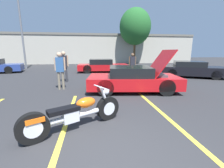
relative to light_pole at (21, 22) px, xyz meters
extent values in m
plane|color=#2D2D30|center=(7.12, -15.24, -4.75)|extent=(80.00, 80.00, 0.00)
cube|color=yellow|center=(6.20, -13.90, -4.75)|extent=(0.12, 5.56, 0.01)
cube|color=yellow|center=(9.02, -13.90, -4.75)|extent=(0.12, 5.56, 0.01)
cube|color=#B2AD9E|center=(7.12, 7.39, -2.55)|extent=(32.00, 4.00, 4.40)
cube|color=slate|center=(7.12, 7.39, -0.50)|extent=(32.00, 4.20, 0.30)
cylinder|color=slate|center=(-0.07, 0.00, -0.39)|extent=(0.18, 0.18, 8.73)
cylinder|color=brown|center=(13.13, 3.91, -3.10)|extent=(0.32, 0.32, 3.30)
ellipsoid|color=#236028|center=(13.13, 3.91, 0.41)|extent=(4.31, 4.31, 4.96)
cylinder|color=black|center=(7.32, -13.49, -4.42)|extent=(0.65, 0.45, 0.66)
cylinder|color=black|center=(5.68, -14.38, -4.42)|extent=(0.65, 0.45, 0.66)
cylinder|color=silver|center=(7.32, -13.49, -4.42)|extent=(0.40, 0.32, 0.36)
cylinder|color=silver|center=(5.68, -14.38, -4.42)|extent=(0.40, 0.32, 0.36)
cylinder|color=silver|center=(6.50, -13.94, -4.41)|extent=(1.45, 0.86, 0.12)
cube|color=silver|center=(6.38, -14.00, -4.37)|extent=(0.43, 0.38, 0.28)
ellipsoid|color=orange|center=(6.75, -13.80, -4.13)|extent=(0.57, 0.49, 0.26)
cube|color=black|center=(6.25, -14.07, -4.19)|extent=(0.75, 0.57, 0.10)
cube|color=orange|center=(5.72, -14.36, -4.24)|extent=(0.42, 0.37, 0.10)
cylinder|color=silver|center=(7.24, -13.54, -4.10)|extent=(0.30, 0.21, 0.63)
cylinder|color=silver|center=(7.14, -13.59, -3.81)|extent=(0.37, 0.63, 0.04)
sphere|color=silver|center=(7.28, -13.51, -3.95)|extent=(0.16, 0.16, 0.16)
cylinder|color=silver|center=(6.08, -14.04, -4.47)|extent=(1.11, 0.66, 0.09)
cube|color=red|center=(8.86, -10.62, -4.29)|extent=(4.38, 2.42, 0.53)
cube|color=black|center=(8.70, -10.60, -3.81)|extent=(2.08, 1.93, 0.43)
cylinder|color=black|center=(10.03, -11.62, -4.40)|extent=(0.74, 0.31, 0.71)
cylinder|color=black|center=(10.25, -9.96, -4.40)|extent=(0.74, 0.31, 0.71)
cylinder|color=black|center=(7.47, -11.28, -4.40)|extent=(0.74, 0.31, 0.71)
cylinder|color=black|center=(7.69, -9.62, -4.40)|extent=(0.74, 0.31, 0.71)
cube|color=red|center=(10.04, -10.77, -3.43)|extent=(1.09, 1.84, 1.22)
cube|color=#4C4C51|center=(10.00, -10.77, -4.07)|extent=(0.73, 1.11, 0.28)
cylinder|color=black|center=(0.00, -3.68, -4.44)|extent=(0.66, 0.35, 0.63)
cylinder|color=black|center=(-0.31, -2.21, -4.44)|extent=(0.66, 0.35, 0.63)
cube|color=red|center=(7.97, -3.82, -4.30)|extent=(4.46, 1.94, 0.51)
cube|color=black|center=(7.80, -3.81, -3.82)|extent=(2.04, 1.66, 0.45)
cylinder|color=black|center=(9.29, -4.64, -4.40)|extent=(0.72, 0.25, 0.71)
cylinder|color=black|center=(9.36, -3.12, -4.40)|extent=(0.72, 0.25, 0.71)
cylinder|color=black|center=(6.58, -4.52, -4.40)|extent=(0.72, 0.25, 0.71)
cylinder|color=black|center=(6.65, -3.00, -4.40)|extent=(0.72, 0.25, 0.71)
cube|color=black|center=(14.18, -7.34, -4.28)|extent=(4.81, 3.59, 0.60)
cube|color=black|center=(14.02, -7.26, -3.79)|extent=(2.52, 2.39, 0.37)
cylinder|color=black|center=(15.06, -8.68, -4.43)|extent=(0.67, 0.47, 0.64)
cylinder|color=black|center=(15.78, -7.15, -4.43)|extent=(0.67, 0.47, 0.64)
cylinder|color=black|center=(12.58, -7.52, -4.43)|extent=(0.67, 0.47, 0.64)
cylinder|color=black|center=(13.29, -5.99, -4.43)|extent=(0.67, 0.47, 0.64)
cylinder|color=gray|center=(5.31, -9.85, -4.31)|extent=(0.12, 0.12, 0.88)
cylinder|color=gray|center=(5.51, -9.85, -4.31)|extent=(0.12, 0.12, 0.88)
cube|color=#335B93|center=(5.41, -9.85, -3.52)|extent=(0.36, 0.20, 0.70)
cylinder|color=tan|center=(5.19, -9.85, -3.49)|extent=(0.08, 0.08, 0.63)
cylinder|color=tan|center=(5.63, -9.85, -3.49)|extent=(0.08, 0.08, 0.63)
sphere|color=tan|center=(5.41, -9.85, -3.06)|extent=(0.24, 0.24, 0.24)
cylinder|color=#38476B|center=(9.76, -6.82, -4.34)|extent=(0.12, 0.12, 0.83)
cylinder|color=#38476B|center=(9.96, -6.82, -4.34)|extent=(0.12, 0.12, 0.83)
cube|color=#26262D|center=(9.86, -6.82, -3.59)|extent=(0.36, 0.20, 0.66)
cylinder|color=brown|center=(9.64, -6.82, -3.56)|extent=(0.08, 0.08, 0.59)
cylinder|color=brown|center=(10.08, -6.82, -3.56)|extent=(0.08, 0.08, 0.59)
sphere|color=brown|center=(9.86, -6.82, -3.15)|extent=(0.23, 0.23, 0.23)
cylinder|color=#333338|center=(5.20, -8.05, -4.30)|extent=(0.12, 0.12, 0.90)
cylinder|color=#333338|center=(5.40, -8.05, -4.30)|extent=(0.12, 0.12, 0.90)
cube|color=#26262D|center=(5.30, -8.05, -3.50)|extent=(0.36, 0.20, 0.71)
cylinder|color=tan|center=(5.08, -8.05, -3.46)|extent=(0.08, 0.08, 0.64)
cylinder|color=tan|center=(5.52, -8.05, -3.46)|extent=(0.08, 0.08, 0.64)
sphere|color=tan|center=(5.30, -8.05, -3.02)|extent=(0.24, 0.24, 0.24)
camera|label=1|loc=(6.89, -17.37, -2.88)|focal=24.00mm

